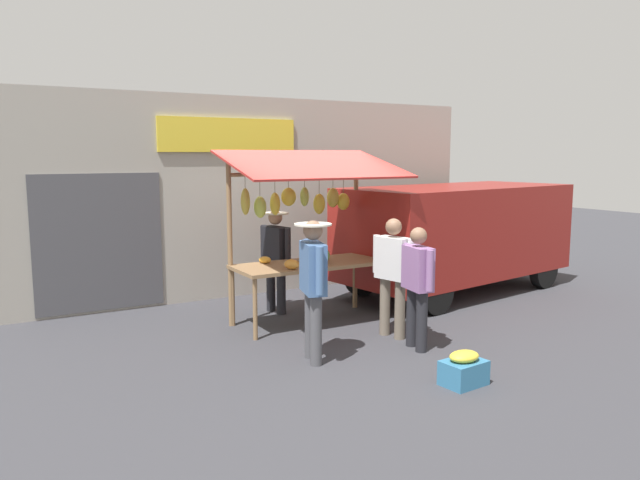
% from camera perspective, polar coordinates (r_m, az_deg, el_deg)
% --- Properties ---
extents(ground_plane, '(40.00, 40.00, 0.00)m').
position_cam_1_polar(ground_plane, '(8.99, -0.97, -7.68)').
color(ground_plane, '#38383D').
extents(street_backdrop, '(9.00, 0.30, 3.40)m').
position_cam_1_polar(street_backdrop, '(10.63, -7.06, 4.00)').
color(street_backdrop, '#9E998E').
rests_on(street_backdrop, ground).
extents(market_stall, '(2.50, 1.46, 2.50)m').
position_cam_1_polar(market_stall, '(8.75, -1.22, 2.28)').
color(market_stall, olive).
rests_on(market_stall, ground).
extents(vendor_with_sunhat, '(0.41, 0.67, 1.59)m').
position_cam_1_polar(vendor_with_sunhat, '(9.36, -4.18, -1.24)').
color(vendor_with_sunhat, '#232328').
rests_on(vendor_with_sunhat, ground).
extents(shopper_in_grey_tee, '(0.43, 0.69, 1.68)m').
position_cam_1_polar(shopper_in_grey_tee, '(7.10, -0.65, -3.64)').
color(shopper_in_grey_tee, '#4C4C51').
rests_on(shopper_in_grey_tee, ground).
extents(shopper_with_shopping_bag, '(0.30, 0.66, 1.54)m').
position_cam_1_polar(shopper_with_shopping_bag, '(7.68, 9.12, -3.74)').
color(shopper_with_shopping_bag, '#232328').
rests_on(shopper_with_shopping_bag, ground).
extents(shopper_with_ponytail, '(0.32, 0.67, 1.60)m').
position_cam_1_polar(shopper_with_ponytail, '(8.14, 6.84, -2.75)').
color(shopper_with_ponytail, '#726656').
rests_on(shopper_with_ponytail, ground).
extents(parked_van, '(4.62, 2.48, 1.88)m').
position_cam_1_polar(parked_van, '(10.90, 12.15, 0.93)').
color(parked_van, maroon).
rests_on(parked_van, ground).
extents(produce_crate_near, '(0.49, 0.37, 0.37)m').
position_cam_1_polar(produce_crate_near, '(6.78, 13.30, -11.70)').
color(produce_crate_near, teal).
rests_on(produce_crate_near, ground).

